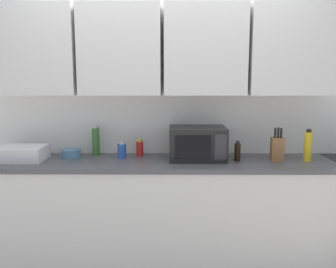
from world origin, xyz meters
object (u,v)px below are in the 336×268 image
Objects in this scene: dish_rack at (22,153)px; bowl_ceramic_small at (71,153)px; microwave at (197,143)px; bottle_red_sauce at (140,148)px; bottle_yellow_mustard at (308,146)px; bottle_soy_dark at (237,152)px; knife_block at (277,149)px; bottle_green_oil at (96,141)px; bottle_blue_cleaner at (122,150)px.

bowl_ceramic_small is (0.38, 0.12, -0.02)m from dish_rack.
microwave is 1.50m from dish_rack.
bottle_red_sauce is (-0.51, 0.12, -0.07)m from microwave.
microwave is at bearing 175.72° from bottle_yellow_mustard.
bottle_soy_dark is at bearing -12.79° from bottle_red_sauce.
bottle_red_sauce is (-1.18, 0.18, -0.03)m from knife_block.
bottle_soy_dark is (0.84, -0.19, 0.01)m from bottle_red_sauce.
bottle_green_oil is at bearing 172.33° from knife_block.
bottle_red_sauce is 0.56× the size of bottle_yellow_mustard.
microwave is 0.67m from knife_block.
dish_rack is 1.00m from bottle_red_sauce.
bottle_yellow_mustard is at bearing -7.66° from bottle_red_sauce.
bottle_green_oil is at bearing 170.38° from microwave.
bottle_blue_cleaner is at bearing 173.19° from bottle_soy_dark.
knife_block is at bearing -8.78° from bottle_red_sauce.
bottle_blue_cleaner is 0.54× the size of bottle_yellow_mustard.
bottle_red_sauce is at bearing 166.35° from microwave.
bowl_ceramic_small is (-1.78, 0.12, -0.07)m from knife_block.
bottle_green_oil is at bearing 19.30° from dish_rack.
knife_block reaches higher than bottle_soy_dark.
microwave is 2.80× the size of bottle_soy_dark.
microwave reaches higher than bottle_yellow_mustard.
bowl_ceramic_small is (-0.21, -0.09, -0.09)m from bottle_green_oil.
bottle_soy_dark is (1.24, -0.22, -0.05)m from bottle_green_oil.
dish_rack is 1.41× the size of bottle_green_oil.
bottle_blue_cleaner is at bearing 7.01° from dish_rack.
bottle_blue_cleaner is 0.86× the size of bottle_soy_dark.
dish_rack is 0.62m from bottle_green_oil.
bottle_blue_cleaner is 0.28m from bottle_green_oil.
knife_block is 1.66× the size of bottle_soy_dark.
bowl_ceramic_small is (-0.45, 0.01, -0.03)m from bottle_blue_cleaner.
bottle_green_oil is 1.26m from bottle_soy_dark.
knife_block is (0.67, -0.06, -0.04)m from microwave.
bowl_ceramic_small is (-0.61, -0.06, -0.03)m from bottle_red_sauce.
bottle_soy_dark is (-0.34, -0.01, -0.03)m from knife_block.
bottle_soy_dark is at bearing -11.46° from microwave.
bottle_green_oil is (-0.25, 0.10, 0.06)m from bottle_blue_cleaner.
knife_block is 1.33m from bottle_blue_cleaner.
bottle_soy_dark is at bearing -178.44° from knife_block.
microwave is at bearing 168.54° from bottle_soy_dark.
bottle_green_oil reaches higher than bowl_ceramic_small.
knife_block is at bearing 177.62° from bottle_yellow_mustard.
bowl_ceramic_small is at bearing 178.12° from bottle_blue_cleaner.
bowl_ceramic_small is at bearing 174.73° from bottle_soy_dark.
bottle_yellow_mustard is (1.43, -0.19, 0.06)m from bottle_red_sauce.
knife_block reaches higher than dish_rack.
bottle_soy_dark is at bearing -5.27° from bowl_ceramic_small.
microwave is 1.68× the size of knife_block.
bottle_green_oil is at bearing 23.08° from bowl_ceramic_small.
dish_rack is at bearing -169.95° from bottle_red_sauce.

